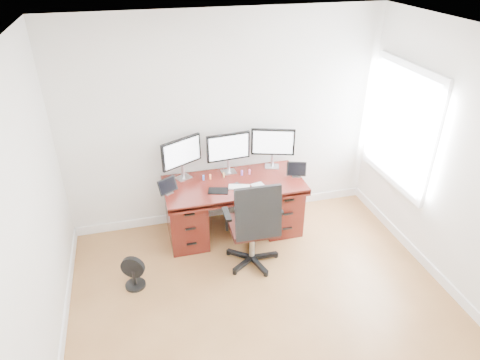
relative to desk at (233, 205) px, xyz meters
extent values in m
plane|color=olive|center=(0.00, -1.83, -0.40)|extent=(4.50, 4.50, 0.00)
cube|color=white|center=(0.00, 0.42, 0.95)|extent=(4.00, 0.10, 2.70)
cube|color=white|center=(1.97, -0.33, 1.00)|extent=(0.04, 1.30, 1.50)
cube|color=white|center=(1.95, -0.33, 1.00)|extent=(0.01, 1.15, 1.35)
cube|color=#4A140E|center=(0.00, -0.03, 0.32)|extent=(1.70, 0.80, 0.05)
cube|color=#4A140E|center=(-0.60, 0.00, -0.05)|extent=(0.45, 0.70, 0.70)
cube|color=#4A140E|center=(0.60, 0.00, -0.05)|extent=(0.45, 0.70, 0.70)
cube|color=#360D09|center=(0.00, 0.27, 0.10)|extent=(0.74, 0.03, 0.40)
cylinder|color=black|center=(0.06, -0.64, -0.36)|extent=(0.62, 0.62, 0.09)
cylinder|color=silver|center=(0.06, -0.64, -0.10)|extent=(0.06, 0.06, 0.43)
cube|color=#34130F|center=(0.06, -0.64, 0.12)|extent=(0.53, 0.51, 0.08)
cube|color=black|center=(0.06, -0.87, 0.44)|extent=(0.50, 0.07, 0.59)
cube|color=black|center=(-0.23, -0.63, 0.31)|extent=(0.07, 0.26, 0.03)
cube|color=black|center=(0.36, -0.64, 0.31)|extent=(0.07, 0.26, 0.03)
cylinder|color=black|center=(-1.30, -0.71, -0.39)|extent=(0.22, 0.22, 0.03)
cylinder|color=black|center=(-1.30, -0.71, -0.28)|extent=(0.04, 0.04, 0.19)
cylinder|color=black|center=(-1.30, -0.71, -0.15)|extent=(0.26, 0.15, 0.26)
cube|color=silver|center=(-0.58, 0.24, 0.35)|extent=(0.22, 0.21, 0.01)
cylinder|color=silver|center=(-0.58, 0.24, 0.44)|extent=(0.04, 0.04, 0.18)
cube|color=black|center=(-0.58, 0.24, 0.70)|extent=(0.50, 0.29, 0.35)
cube|color=white|center=(-0.57, 0.22, 0.70)|extent=(0.44, 0.24, 0.30)
cube|color=silver|center=(0.00, 0.24, 0.35)|extent=(0.19, 0.15, 0.01)
cylinder|color=silver|center=(0.00, 0.24, 0.44)|extent=(0.04, 0.04, 0.18)
cube|color=black|center=(0.00, 0.24, 0.70)|extent=(0.55, 0.08, 0.35)
cube|color=white|center=(0.00, 0.22, 0.70)|extent=(0.50, 0.04, 0.30)
cube|color=silver|center=(0.58, 0.24, 0.35)|extent=(0.21, 0.19, 0.01)
cylinder|color=silver|center=(0.58, 0.24, 0.44)|extent=(0.04, 0.04, 0.18)
cube|color=black|center=(0.58, 0.24, 0.70)|extent=(0.53, 0.20, 0.35)
cube|color=white|center=(0.57, 0.22, 0.70)|extent=(0.48, 0.16, 0.30)
cube|color=silver|center=(-0.80, -0.08, 0.35)|extent=(0.13, 0.12, 0.01)
cube|color=black|center=(-0.80, -0.08, 0.45)|extent=(0.24, 0.18, 0.17)
cube|color=silver|center=(0.79, -0.08, 0.35)|extent=(0.12, 0.11, 0.01)
cube|color=black|center=(0.79, -0.08, 0.45)|extent=(0.25, 0.14, 0.17)
cube|color=white|center=(0.03, -0.16, 0.36)|extent=(0.28, 0.18, 0.01)
cube|color=silver|center=(0.27, -0.19, 0.35)|extent=(0.17, 0.17, 0.01)
cube|color=black|center=(-0.23, -0.18, 0.35)|extent=(0.27, 0.21, 0.01)
cube|color=black|center=(-0.01, -0.10, 0.35)|extent=(0.15, 0.11, 0.01)
cylinder|color=#4A71E2|center=(-0.35, 0.12, 0.37)|extent=(0.02, 0.02, 0.05)
sphere|color=#4A71E2|center=(-0.35, 0.12, 0.41)|extent=(0.03, 0.03, 0.03)
cylinder|color=#FE7E3F|center=(-0.26, 0.12, 0.37)|extent=(0.02, 0.02, 0.05)
sphere|color=#FE7E3F|center=(-0.26, 0.12, 0.41)|extent=(0.03, 0.03, 0.03)
cylinder|color=tan|center=(-0.09, 0.12, 0.37)|extent=(0.02, 0.02, 0.05)
sphere|color=tan|center=(-0.09, 0.12, 0.41)|extent=(0.03, 0.03, 0.03)
cylinder|color=#A658E0|center=(0.14, 0.12, 0.37)|extent=(0.02, 0.02, 0.05)
sphere|color=#A658E0|center=(0.14, 0.12, 0.41)|extent=(0.03, 0.03, 0.03)
cylinder|color=#DB619B|center=(0.24, 0.12, 0.37)|extent=(0.02, 0.02, 0.05)
sphere|color=#DB619B|center=(0.24, 0.12, 0.41)|extent=(0.03, 0.03, 0.03)
camera|label=1|loc=(-1.07, -4.41, 2.96)|focal=32.00mm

